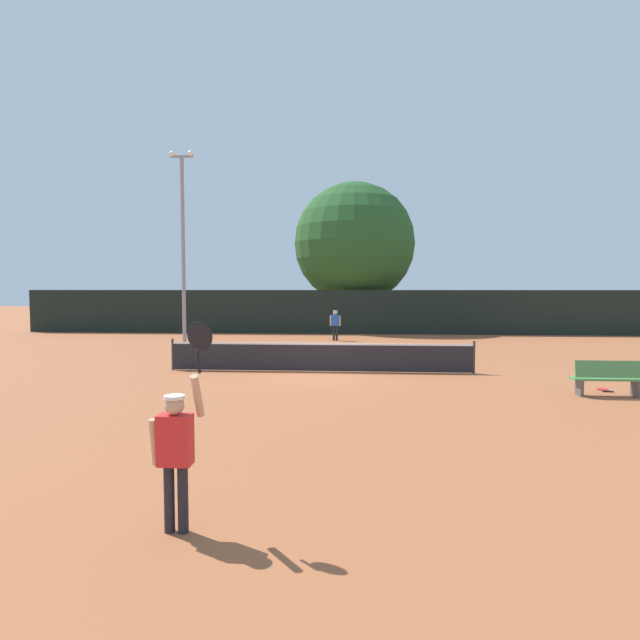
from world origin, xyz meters
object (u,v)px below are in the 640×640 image
at_px(player_receiving, 335,322).
at_px(light_pole, 183,237).
at_px(parked_car_near, 303,314).
at_px(tennis_ball, 328,357).
at_px(parked_car_mid, 420,315).
at_px(spare_racket, 603,389).
at_px(courtside_bench, 609,378).
at_px(large_tree, 354,243).
at_px(player_serving, 177,442).

height_order(player_receiving, light_pole, light_pole).
bearing_deg(player_receiving, parked_car_near, -75.87).
distance_m(tennis_ball, parked_car_mid, 20.18).
relative_size(spare_racket, courtside_bench, 0.29).
xyz_separation_m(player_receiving, parked_car_near, (-3.03, 12.03, -0.20)).
bearing_deg(large_tree, spare_racket, -71.08).
xyz_separation_m(tennis_ball, large_tree, (0.95, 14.38, 5.75)).
relative_size(spare_racket, large_tree, 0.05).
relative_size(courtside_bench, light_pole, 0.19).
distance_m(player_serving, spare_racket, 12.54).
distance_m(player_receiving, courtside_bench, 15.76).
bearing_deg(tennis_ball, player_receiving, 89.99).
height_order(light_pole, large_tree, large_tree).
bearing_deg(player_receiving, player_serving, 87.74).
distance_m(player_serving, player_receiving, 21.83).
relative_size(player_receiving, parked_car_mid, 0.37).
bearing_deg(large_tree, parked_car_mid, 44.44).
xyz_separation_m(spare_racket, parked_car_near, (-10.95, 24.94, 0.76)).
relative_size(player_receiving, large_tree, 0.16).
distance_m(courtside_bench, parked_car_near, 27.93).
height_order(player_receiving, tennis_ball, player_receiving).
distance_m(spare_racket, courtside_bench, 1.01).
distance_m(tennis_ball, parked_car_near, 19.23).
bearing_deg(tennis_ball, courtside_bench, -41.73).
xyz_separation_m(player_serving, player_receiving, (0.86, 21.81, -0.07)).
distance_m(light_pole, parked_car_near, 16.27).
xyz_separation_m(large_tree, parked_car_near, (-3.98, 4.60, -5.01)).
bearing_deg(player_serving, light_pole, 108.65).
xyz_separation_m(spare_racket, large_tree, (-6.97, 20.34, 5.77)).
height_order(tennis_ball, courtside_bench, courtside_bench).
height_order(player_receiving, spare_racket, player_receiving).
distance_m(player_receiving, tennis_ball, 7.01).
height_order(tennis_ball, light_pole, light_pole).
relative_size(courtside_bench, parked_car_near, 0.42).
xyz_separation_m(tennis_ball, courtside_bench, (7.65, -6.83, 0.45)).
distance_m(light_pole, large_tree, 13.29).
distance_m(spare_racket, light_pole, 18.78).
relative_size(player_receiving, light_pole, 0.17).
bearing_deg(parked_car_mid, courtside_bench, -83.59).
bearing_deg(spare_racket, tennis_ball, 143.03).
relative_size(player_serving, tennis_ball, 35.59).
bearing_deg(player_serving, parked_car_near, 93.67).
height_order(parked_car_near, parked_car_mid, same).
xyz_separation_m(player_serving, spare_racket, (8.78, 8.90, -1.03)).
xyz_separation_m(player_receiving, spare_racket, (7.92, -12.91, -0.96)).
distance_m(player_receiving, parked_car_near, 12.40).
height_order(light_pole, parked_car_near, light_pole).
distance_m(player_receiving, spare_racket, 15.18).
xyz_separation_m(player_receiving, light_pole, (-7.19, -3.06, 4.26)).
height_order(tennis_ball, parked_car_near, parked_car_near).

